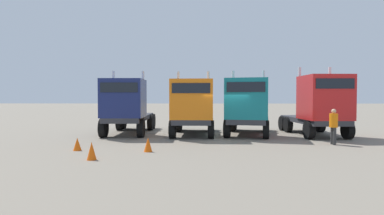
# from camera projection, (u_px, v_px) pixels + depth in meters

# --- Properties ---
(ground) EXTENTS (200.00, 200.00, 0.00)m
(ground) POSITION_uv_depth(u_px,v_px,m) (224.00, 138.00, 18.15)
(ground) COLOR gray
(semi_truck_navy) EXTENTS (2.65, 6.47, 4.03)m
(semi_truck_navy) POSITION_uv_depth(u_px,v_px,m) (127.00, 106.00, 19.45)
(semi_truck_navy) COLOR #333338
(semi_truck_navy) RESTS_ON ground
(semi_truck_orange) EXTENTS (2.71, 5.87, 3.98)m
(semi_truck_orange) POSITION_uv_depth(u_px,v_px,m) (193.00, 106.00, 18.90)
(semi_truck_orange) COLOR #333338
(semi_truck_orange) RESTS_ON ground
(semi_truck_teal) EXTENTS (3.63, 6.12, 4.04)m
(semi_truck_teal) POSITION_uv_depth(u_px,v_px,m) (247.00, 106.00, 18.94)
(semi_truck_teal) COLOR #333338
(semi_truck_teal) RESTS_ON ground
(semi_truck_red) EXTENTS (2.82, 5.96, 4.22)m
(semi_truck_red) POSITION_uv_depth(u_px,v_px,m) (320.00, 105.00, 18.56)
(semi_truck_red) COLOR #333338
(semi_truck_red) RESTS_ON ground
(visitor_in_hivis) EXTENTS (0.41, 0.44, 1.78)m
(visitor_in_hivis) POSITION_uv_depth(u_px,v_px,m) (334.00, 124.00, 15.47)
(visitor_in_hivis) COLOR #303030
(visitor_in_hivis) RESTS_ON ground
(traffic_cone_near) EXTENTS (0.36, 0.36, 0.63)m
(traffic_cone_near) POSITION_uv_depth(u_px,v_px,m) (148.00, 144.00, 13.48)
(traffic_cone_near) COLOR #F2590C
(traffic_cone_near) RESTS_ON ground
(traffic_cone_mid) EXTENTS (0.36, 0.36, 0.56)m
(traffic_cone_mid) POSITION_uv_depth(u_px,v_px,m) (77.00, 144.00, 13.79)
(traffic_cone_mid) COLOR #F2590C
(traffic_cone_mid) RESTS_ON ground
(traffic_cone_far) EXTENTS (0.36, 0.36, 0.67)m
(traffic_cone_far) POSITION_uv_depth(u_px,v_px,m) (92.00, 151.00, 11.72)
(traffic_cone_far) COLOR #F2590C
(traffic_cone_far) RESTS_ON ground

